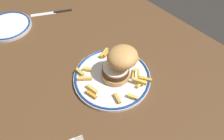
# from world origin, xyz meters

# --- Properties ---
(ground_plane) EXTENTS (1.32, 0.87, 0.04)m
(ground_plane) POSITION_xyz_m (0.00, 0.00, -0.02)
(ground_plane) COLOR #52361F
(dinner_plate) EXTENTS (0.25, 0.25, 0.02)m
(dinner_plate) POSITION_xyz_m (0.05, 0.01, 0.01)
(dinner_plate) COLOR silver
(dinner_plate) RESTS_ON ground_plane
(burger) EXTENTS (0.14, 0.14, 0.12)m
(burger) POSITION_xyz_m (0.06, 0.03, 0.08)
(burger) COLOR tan
(burger) RESTS_ON dinner_plate
(fries_pile) EXTENTS (0.23, 0.22, 0.03)m
(fries_pile) POSITION_xyz_m (0.05, 0.01, 0.02)
(fries_pile) COLOR gold
(fries_pile) RESTS_ON dinner_plate
(side_plate) EXTENTS (0.19, 0.19, 0.02)m
(side_plate) POSITION_xyz_m (-0.43, -0.15, 0.01)
(side_plate) COLOR silver
(side_plate) RESTS_ON ground_plane
(knife) EXTENTS (0.10, 0.17, 0.01)m
(knife) POSITION_xyz_m (-0.40, 0.05, 0.00)
(knife) COLOR black
(knife) RESTS_ON ground_plane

